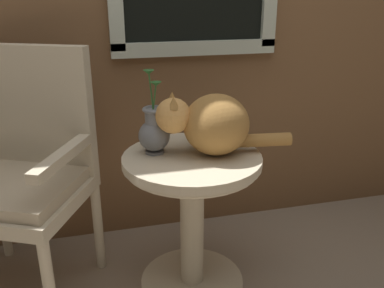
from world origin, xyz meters
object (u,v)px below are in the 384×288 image
(pewter_vase_with_ivy, at_px, (154,131))
(wicker_side_table, at_px, (192,201))
(wicker_chair, at_px, (21,165))
(cat, at_px, (212,124))

(pewter_vase_with_ivy, bearing_deg, wicker_side_table, -24.91)
(wicker_chair, height_order, cat, wicker_chair)
(wicker_chair, xyz_separation_m, pewter_vase_with_ivy, (0.55, -0.14, 0.15))
(wicker_chair, height_order, pewter_vase_with_ivy, wicker_chair)
(pewter_vase_with_ivy, bearing_deg, cat, -16.19)
(wicker_chair, distance_m, cat, 0.82)
(wicker_chair, xyz_separation_m, cat, (0.77, -0.21, 0.18))
(wicker_side_table, relative_size, cat, 1.15)
(cat, height_order, pewter_vase_with_ivy, pewter_vase_with_ivy)
(wicker_side_table, bearing_deg, cat, 0.84)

